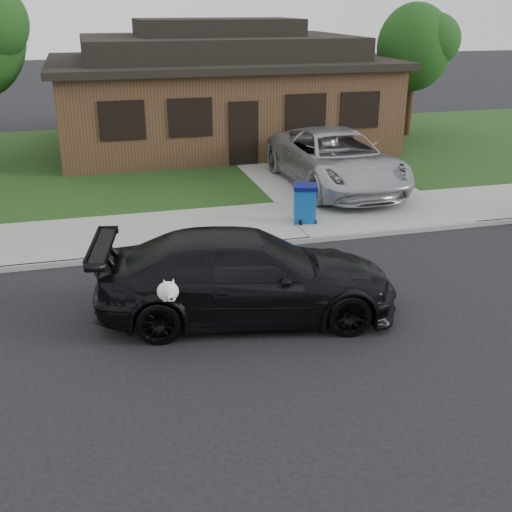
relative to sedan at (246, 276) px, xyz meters
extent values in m
plane|color=black|center=(-1.34, -0.20, -0.78)|extent=(120.00, 120.00, 0.00)
cube|color=gray|center=(-1.34, 4.80, -0.72)|extent=(60.00, 3.00, 0.12)
cube|color=gray|center=(-1.34, 3.30, -0.72)|extent=(60.00, 0.12, 0.12)
cube|color=#193814|center=(-1.34, 12.80, -0.72)|extent=(60.00, 13.00, 0.13)
cube|color=gray|center=(4.66, 9.80, -0.71)|extent=(4.50, 13.00, 0.14)
imported|color=black|center=(0.01, 0.00, 0.00)|extent=(5.68, 3.11, 1.56)
ellipsoid|color=white|center=(-1.53, -0.98, 0.31)|extent=(0.34, 0.40, 0.30)
sphere|color=white|center=(-1.53, -1.21, 0.41)|extent=(0.26, 0.26, 0.26)
cube|color=white|center=(-1.53, -1.33, 0.37)|extent=(0.09, 0.12, 0.08)
sphere|color=black|center=(-1.53, -1.39, 0.37)|extent=(0.04, 0.04, 0.04)
cone|color=white|center=(-1.60, -1.16, 0.55)|extent=(0.11, 0.11, 0.14)
cone|color=white|center=(-1.46, -1.16, 0.55)|extent=(0.11, 0.11, 0.14)
imported|color=#ABAEB3|center=(4.65, 7.37, 0.20)|extent=(2.88, 6.07, 1.67)
cube|color=#0E4E9F|center=(2.67, 4.48, -0.23)|extent=(0.66, 0.66, 0.87)
cube|color=#070D52|center=(2.67, 4.48, 0.26)|extent=(0.71, 0.71, 0.10)
cylinder|color=black|center=(2.47, 4.21, -0.59)|extent=(0.08, 0.14, 0.14)
cylinder|color=black|center=(2.86, 4.21, -0.59)|extent=(0.08, 0.14, 0.14)
cube|color=#422B1C|center=(2.66, 14.80, 0.85)|extent=(12.00, 8.00, 3.00)
cube|color=black|center=(2.66, 14.80, 2.47)|extent=(12.60, 8.60, 0.25)
cube|color=black|center=(2.66, 14.80, 3.00)|extent=(10.00, 6.50, 0.80)
cube|color=black|center=(2.66, 14.80, 3.70)|extent=(6.00, 3.50, 0.60)
cube|color=black|center=(2.66, 10.77, 0.45)|extent=(1.00, 0.06, 2.10)
cube|color=black|center=(-1.34, 10.78, 1.05)|extent=(1.30, 0.05, 1.10)
cube|color=black|center=(0.86, 10.78, 1.05)|extent=(1.30, 0.05, 1.10)
cube|color=black|center=(4.86, 10.78, 1.05)|extent=(1.30, 0.05, 1.10)
cube|color=black|center=(6.86, 10.78, 1.05)|extent=(1.30, 0.05, 1.10)
cylinder|color=#332114|center=(10.66, 14.30, 0.36)|extent=(0.28, 0.28, 2.03)
ellipsoid|color=#143811|center=(10.66, 14.30, 2.87)|extent=(3.00, 3.00, 3.45)
sphere|color=#26591E|center=(11.26, 13.85, 3.17)|extent=(2.10, 2.10, 2.10)
camera|label=1|loc=(-2.59, -10.22, 4.56)|focal=45.00mm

